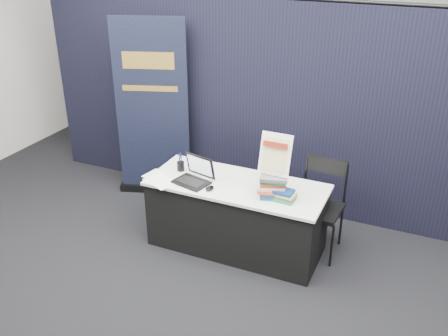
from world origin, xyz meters
TOP-DOWN VIEW (x-y plane):
  - floor at (0.00, 0.00)m, footprint 8.00×8.00m
  - wall_back at (0.00, 4.00)m, footprint 8.00×0.02m
  - drape_partition at (0.00, 1.60)m, footprint 6.00×0.08m
  - display_table at (0.00, 0.55)m, footprint 1.80×0.75m
  - laptop at (-0.42, 0.42)m, footprint 0.39×0.35m
  - mouse at (-0.19, 0.32)m, footprint 0.08×0.11m
  - brochure_left at (-0.79, 0.37)m, footprint 0.35×0.28m
  - brochure_mid at (-0.73, 0.28)m, footprint 0.39×0.33m
  - brochure_right at (-0.40, 0.55)m, footprint 0.33×0.25m
  - pen_cup at (-0.66, 0.59)m, footprint 0.09×0.09m
  - book_stack_tall at (0.41, 0.44)m, footprint 0.29×0.25m
  - book_stack_short at (0.54, 0.42)m, footprint 0.20×0.15m
  - info_sign at (0.41, 0.48)m, footprint 0.30×0.15m
  - pullup_banner at (-1.41, 1.27)m, footprint 0.91×0.40m
  - stacking_chair at (0.79, 0.86)m, footprint 0.48×0.48m

SIDE VIEW (x-z plane):
  - floor at x=0.00m, z-range 0.00..0.00m
  - display_table at x=0.00m, z-range 0.00..0.75m
  - stacking_chair at x=0.79m, z-range 0.06..1.04m
  - brochure_right at x=-0.40m, z-range 0.75..0.75m
  - brochure_left at x=-0.79m, z-range 0.75..0.75m
  - brochure_mid at x=-0.73m, z-range 0.75..0.75m
  - mouse at x=-0.19m, z-range 0.75..0.78m
  - pen_cup at x=-0.66m, z-range 0.75..0.85m
  - book_stack_short at x=0.54m, z-range 0.75..0.86m
  - laptop at x=-0.42m, z-range 0.68..0.94m
  - book_stack_tall at x=0.41m, z-range 0.75..0.98m
  - pullup_banner at x=-1.41m, z-range -0.12..2.07m
  - info_sign at x=0.41m, z-range 0.97..1.38m
  - drape_partition at x=0.00m, z-range 0.00..2.40m
  - wall_back at x=0.00m, z-range 0.00..3.50m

